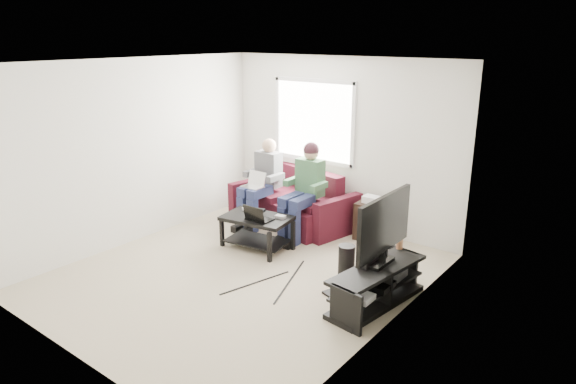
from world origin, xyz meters
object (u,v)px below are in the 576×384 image
at_px(sofa, 295,205).
at_px(end_table, 370,220).
at_px(tv, 384,226).
at_px(tv_stand, 377,288).
at_px(subwoofer, 346,263).
at_px(coffee_table, 257,225).

relative_size(sofa, end_table, 3.05).
distance_m(sofa, tv, 2.69).
xyz_separation_m(tv_stand, subwoofer, (-0.57, 0.29, 0.03)).
height_order(tv_stand, subwoofer, subwoofer).
relative_size(subwoofer, end_table, 0.70).
relative_size(coffee_table, subwoofer, 2.22).
bearing_deg(sofa, subwoofer, -35.09).
bearing_deg(tv_stand, coffee_table, 169.66).
xyz_separation_m(coffee_table, tv_stand, (2.09, -0.38, -0.15)).
height_order(coffee_table, end_table, end_table).
relative_size(tv, subwoofer, 2.39).
distance_m(coffee_table, tv, 2.18).
height_order(coffee_table, subwoofer, coffee_table).
height_order(sofa, subwoofer, sofa).
height_order(tv, subwoofer, tv).
xyz_separation_m(sofa, subwoofer, (1.68, -1.18, -0.09)).
distance_m(sofa, end_table, 1.25).
distance_m(coffee_table, end_table, 1.68).
distance_m(coffee_table, subwoofer, 1.53).
height_order(tv, end_table, tv).
xyz_separation_m(subwoofer, end_table, (-0.44, 1.37, 0.06)).
xyz_separation_m(sofa, tv, (2.24, -1.37, 0.59)).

